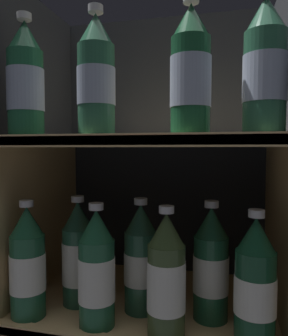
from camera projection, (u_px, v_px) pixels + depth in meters
The scene contains 16 objects.
fridge_back_wall at pixel (165, 175), 1.00m from camera, with size 0.64×0.02×0.93m, color #23262B.
fridge_side_left at pixel (35, 179), 0.87m from camera, with size 0.02×0.44×0.93m, color #23262B.
fridge_side_right at pixel (288, 185), 0.72m from camera, with size 0.02×0.44×0.93m, color #23262B.
shelf_lower at pixel (149, 312), 0.80m from camera, with size 0.60×0.40×0.18m.
shelf_upper at pixel (149, 205), 0.79m from camera, with size 0.60×0.40×0.57m.
bottle_upper_front_0 at pixel (26, 83), 0.69m from camera, with size 0.08×0.08×0.26m.
bottle_upper_front_1 at pixel (96, 79), 0.65m from camera, with size 0.08×0.08×0.26m.
bottle_upper_front_2 at pixel (191, 74), 0.61m from camera, with size 0.08×0.08×0.26m.
bottle_upper_front_3 at pixel (265, 70), 0.58m from camera, with size 0.08×0.08×0.26m.
bottle_lower_front_0 at pixel (28, 265), 0.71m from camera, with size 0.08×0.08×0.26m.
bottle_lower_front_1 at pixel (97, 272), 0.68m from camera, with size 0.08×0.08×0.26m.
bottle_lower_front_2 at pixel (166, 278), 0.64m from camera, with size 0.08×0.08×0.26m.
bottle_lower_front_3 at pixel (255, 286), 0.60m from camera, with size 0.08×0.08×0.26m.
bottle_lower_back_0 at pixel (78, 256), 0.78m from camera, with size 0.08×0.08×0.26m.
bottle_lower_back_1 at pixel (141, 260), 0.74m from camera, with size 0.08×0.08×0.26m.
bottle_lower_back_2 at pixel (211, 266), 0.70m from camera, with size 0.08×0.08×0.26m.
Camera 1 is at (0.17, -0.57, 0.55)m, focal length 35.00 mm.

